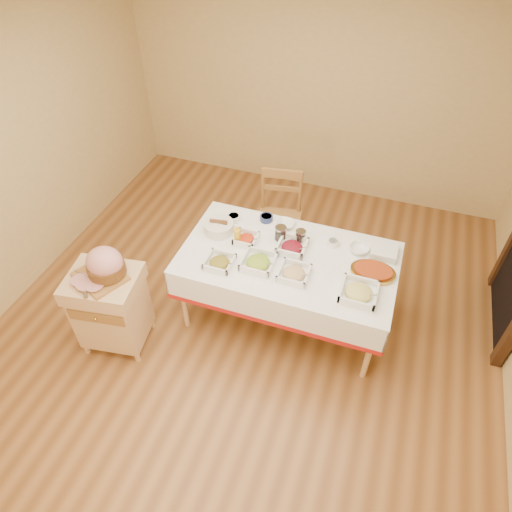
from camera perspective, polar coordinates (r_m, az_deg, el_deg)
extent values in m
plane|color=brown|center=(4.29, -1.47, -9.20)|extent=(5.00, 5.00, 0.00)
plane|color=white|center=(2.73, -2.55, 26.11)|extent=(5.00, 5.00, 0.00)
plane|color=tan|center=(5.44, 8.09, 20.24)|extent=(4.50, 0.00, 4.50)
cube|color=tan|center=(3.88, 4.04, -0.44)|extent=(1.80, 1.00, 0.04)
cylinder|color=tan|center=(4.10, -9.01, -5.43)|extent=(0.05, 0.05, 0.71)
cylinder|color=tan|center=(4.63, -4.49, 1.96)|extent=(0.05, 0.05, 0.71)
cylinder|color=tan|center=(3.83, 14.01, -11.47)|extent=(0.05, 0.05, 0.71)
cylinder|color=tan|center=(4.38, 15.72, -2.82)|extent=(0.05, 0.05, 0.71)
cube|color=white|center=(3.86, 4.06, -0.17)|extent=(1.82, 1.02, 0.01)
cube|color=tan|center=(4.12, -17.49, -6.68)|extent=(0.59, 0.51, 0.57)
cube|color=tan|center=(3.87, -18.59, -3.28)|extent=(0.63, 0.55, 0.14)
cube|color=olive|center=(3.88, -19.81, -7.20)|extent=(0.47, 0.08, 0.11)
sphere|color=gold|center=(3.87, -19.89, -7.31)|extent=(0.03, 0.03, 0.03)
cylinder|color=tan|center=(4.40, -20.49, -10.32)|extent=(0.05, 0.05, 0.09)
cylinder|color=tan|center=(4.57, -17.86, -6.82)|extent=(0.05, 0.05, 0.09)
cylinder|color=tan|center=(4.18, -15.17, -12.37)|extent=(0.05, 0.05, 0.09)
cylinder|color=tan|center=(4.36, -12.66, -8.58)|extent=(0.05, 0.05, 0.09)
cube|color=olive|center=(4.63, 2.77, 4.30)|extent=(0.51, 0.49, 0.03)
cylinder|color=olive|center=(4.67, 0.05, 0.70)|extent=(0.04, 0.04, 0.47)
cylinder|color=olive|center=(4.95, 0.79, 3.64)|extent=(0.04, 0.04, 0.47)
cylinder|color=olive|center=(4.64, 4.67, 0.16)|extent=(0.04, 0.04, 0.47)
cylinder|color=olive|center=(4.93, 5.16, 3.15)|extent=(0.04, 0.04, 0.47)
cylinder|color=olive|center=(4.66, 0.85, 8.27)|extent=(0.04, 0.04, 0.51)
cylinder|color=olive|center=(4.62, 5.53, 7.78)|extent=(0.04, 0.04, 0.51)
cube|color=olive|center=(4.52, 3.29, 10.21)|extent=(0.40, 0.10, 0.09)
cube|color=olive|center=(3.81, -18.86, -2.43)|extent=(0.39, 0.31, 0.02)
ellipsoid|color=tan|center=(3.71, -18.41, -0.73)|extent=(0.29, 0.26, 0.25)
cylinder|color=brown|center=(3.76, -18.18, -1.47)|extent=(0.29, 0.29, 0.10)
cube|color=silver|center=(3.75, -20.79, -3.64)|extent=(0.24, 0.11, 0.00)
cylinder|color=silver|center=(3.81, -20.27, -2.39)|extent=(0.28, 0.08, 0.01)
cube|color=white|center=(3.78, -4.56, -1.06)|extent=(0.22, 0.22, 0.01)
ellipsoid|color=#C13B16|center=(3.77, -4.58, -0.82)|extent=(0.17, 0.17, 0.06)
cylinder|color=silver|center=(3.74, -4.02, -1.18)|extent=(0.14, 0.01, 0.10)
cube|color=white|center=(3.77, 0.28, -1.08)|extent=(0.26, 0.26, 0.02)
ellipsoid|color=gold|center=(3.75, 0.28, -0.80)|extent=(0.20, 0.20, 0.07)
cylinder|color=silver|center=(3.72, 0.99, -1.25)|extent=(0.15, 0.01, 0.11)
cube|color=white|center=(3.70, 4.75, -2.42)|extent=(0.24, 0.24, 0.01)
ellipsoid|color=tan|center=(3.68, 4.77, -2.17)|extent=(0.18, 0.18, 0.06)
cylinder|color=silver|center=(3.65, 5.47, -2.59)|extent=(0.13, 0.01, 0.10)
cube|color=white|center=(3.63, 12.65, -4.73)|extent=(0.28, 0.28, 0.02)
ellipsoid|color=#CEC361|center=(3.61, 12.72, -4.45)|extent=(0.21, 0.21, 0.07)
cylinder|color=silver|center=(3.59, 13.61, -4.98)|extent=(0.15, 0.01, 0.11)
cube|color=white|center=(3.99, -1.25, 1.93)|extent=(0.19, 0.19, 0.01)
ellipsoid|color=red|center=(3.98, -1.26, 2.15)|extent=(0.15, 0.15, 0.05)
cylinder|color=silver|center=(3.95, -0.77, 1.89)|extent=(0.13, 0.01, 0.09)
cube|color=white|center=(3.92, 4.51, 0.86)|extent=(0.24, 0.24, 0.02)
ellipsoid|color=maroon|center=(3.90, 4.53, 1.12)|extent=(0.18, 0.18, 0.06)
cylinder|color=silver|center=(3.87, 5.19, 0.78)|extent=(0.16, 0.01, 0.12)
cylinder|color=white|center=(4.20, -2.80, 4.80)|extent=(0.12, 0.12, 0.06)
cylinder|color=black|center=(4.19, -2.81, 4.99)|extent=(0.10, 0.10, 0.02)
cylinder|color=navy|center=(4.20, 1.31, 4.77)|extent=(0.12, 0.12, 0.05)
cylinder|color=maroon|center=(4.19, 1.31, 4.94)|extent=(0.10, 0.10, 0.02)
cylinder|color=white|center=(4.00, 9.60, 1.65)|extent=(0.10, 0.10, 0.05)
cylinder|color=red|center=(3.99, 9.63, 1.82)|extent=(0.08, 0.08, 0.02)
imported|color=white|center=(4.15, 3.74, 4.03)|extent=(0.17, 0.17, 0.04)
imported|color=white|center=(3.98, 12.80, 0.85)|extent=(0.18, 0.18, 0.05)
cylinder|color=silver|center=(3.98, 3.09, 2.79)|extent=(0.10, 0.10, 0.12)
cylinder|color=silver|center=(3.94, 3.13, 3.52)|extent=(0.10, 0.10, 0.01)
cylinder|color=black|center=(3.99, 3.08, 2.62)|extent=(0.08, 0.08, 0.09)
cylinder|color=silver|center=(3.98, 5.58, 2.41)|extent=(0.09, 0.09, 0.11)
cylinder|color=silver|center=(3.94, 5.63, 3.05)|extent=(0.09, 0.09, 0.01)
cylinder|color=black|center=(3.99, 5.56, 2.25)|extent=(0.07, 0.07, 0.08)
cylinder|color=gold|center=(3.94, -2.34, 2.52)|extent=(0.06, 0.06, 0.15)
cone|color=gold|center=(3.88, -2.38, 3.54)|extent=(0.04, 0.04, 0.04)
cylinder|color=silver|center=(4.08, -4.66, 3.62)|extent=(0.27, 0.27, 0.10)
cube|color=white|center=(4.02, 15.66, 0.31)|extent=(0.22, 0.22, 0.01)
cube|color=white|center=(4.01, 15.70, 0.46)|extent=(0.22, 0.22, 0.01)
cube|color=white|center=(4.00, 15.74, 0.60)|extent=(0.22, 0.22, 0.01)
cube|color=white|center=(3.99, 15.77, 0.74)|extent=(0.22, 0.22, 0.01)
cube|color=white|center=(3.98, 15.81, 0.88)|extent=(0.22, 0.22, 0.01)
ellipsoid|color=gold|center=(3.81, 14.40, -1.96)|extent=(0.37, 0.26, 0.03)
ellipsoid|color=#9C3710|center=(3.81, 14.43, -1.82)|extent=(0.31, 0.22, 0.04)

